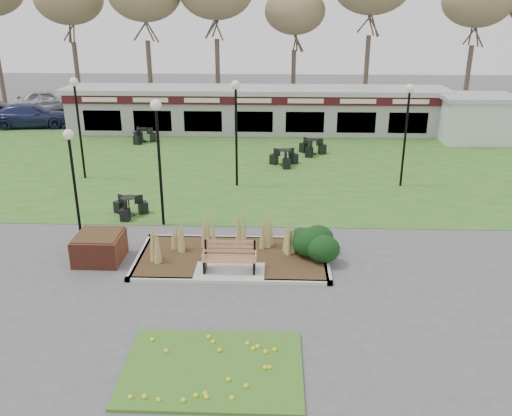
{
  "coord_description": "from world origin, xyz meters",
  "views": [
    {
      "loc": [
        1.41,
        -15.07,
        8.13
      ],
      "look_at": [
        0.76,
        2.0,
        1.56
      ],
      "focal_mm": 38.0,
      "sensor_mm": 36.0,
      "label": 1
    }
  ],
  "objects_px": {
    "bistro_set_a": "(129,209)",
    "bistro_set_c": "(312,149)",
    "service_hut": "(475,118)",
    "bistro_set_d": "(285,160)",
    "lamp_post_near_left": "(72,163)",
    "lamp_post_near_right": "(158,136)",
    "park_bench": "(230,256)",
    "lamp_post_far_right": "(408,113)",
    "bistro_set_b": "(143,137)",
    "lamp_post_mid_right": "(236,110)",
    "car_blue": "(32,116)",
    "brick_planter": "(99,247)",
    "lamp_post_far_left": "(77,106)",
    "food_pavilion": "(255,110)",
    "car_silver": "(47,100)"
  },
  "relations": [
    {
      "from": "brick_planter",
      "to": "bistro_set_b",
      "type": "height_order",
      "value": "brick_planter"
    },
    {
      "from": "lamp_post_far_right",
      "to": "bistro_set_c",
      "type": "height_order",
      "value": "lamp_post_far_right"
    },
    {
      "from": "food_pavilion",
      "to": "bistro_set_c",
      "type": "distance_m",
      "value": 6.5
    },
    {
      "from": "service_hut",
      "to": "lamp_post_mid_right",
      "type": "relative_size",
      "value": 0.91
    },
    {
      "from": "food_pavilion",
      "to": "bistro_set_d",
      "type": "relative_size",
      "value": 15.92
    },
    {
      "from": "lamp_post_near_right",
      "to": "car_silver",
      "type": "distance_m",
      "value": 26.82
    },
    {
      "from": "lamp_post_near_left",
      "to": "lamp_post_near_right",
      "type": "relative_size",
      "value": 0.87
    },
    {
      "from": "park_bench",
      "to": "car_silver",
      "type": "xyz_separation_m",
      "value": [
        -16.6,
        26.75,
        0.22
      ]
    },
    {
      "from": "brick_planter",
      "to": "lamp_post_far_right",
      "type": "xyz_separation_m",
      "value": [
        11.66,
        8.18,
        2.95
      ]
    },
    {
      "from": "bistro_set_b",
      "to": "lamp_post_mid_right",
      "type": "bearing_deg",
      "value": -51.85
    },
    {
      "from": "lamp_post_far_right",
      "to": "bistro_set_c",
      "type": "relative_size",
      "value": 3.03
    },
    {
      "from": "bistro_set_b",
      "to": "bistro_set_d",
      "type": "height_order",
      "value": "bistro_set_b"
    },
    {
      "from": "bistro_set_a",
      "to": "bistro_set_c",
      "type": "height_order",
      "value": "bistro_set_c"
    },
    {
      "from": "lamp_post_near_left",
      "to": "car_silver",
      "type": "distance_m",
      "value": 27.43
    },
    {
      "from": "lamp_post_near_left",
      "to": "bistro_set_d",
      "type": "distance_m",
      "value": 12.88
    },
    {
      "from": "brick_planter",
      "to": "lamp_post_mid_right",
      "type": "relative_size",
      "value": 0.31
    },
    {
      "from": "service_hut",
      "to": "bistro_set_b",
      "type": "height_order",
      "value": "service_hut"
    },
    {
      "from": "lamp_post_far_right",
      "to": "car_blue",
      "type": "bearing_deg",
      "value": 152.3
    },
    {
      "from": "bistro_set_a",
      "to": "bistro_set_b",
      "type": "bearing_deg",
      "value": 100.73
    },
    {
      "from": "park_bench",
      "to": "bistro_set_d",
      "type": "relative_size",
      "value": 1.1
    },
    {
      "from": "food_pavilion",
      "to": "bistro_set_d",
      "type": "xyz_separation_m",
      "value": [
        1.88,
        -7.63,
        -1.18
      ]
    },
    {
      "from": "lamp_post_mid_right",
      "to": "car_silver",
      "type": "relative_size",
      "value": 1.02
    },
    {
      "from": "lamp_post_near_left",
      "to": "bistro_set_c",
      "type": "relative_size",
      "value": 2.7
    },
    {
      "from": "brick_planter",
      "to": "bistro_set_c",
      "type": "xyz_separation_m",
      "value": [
        7.83,
        13.56,
        -0.17
      ]
    },
    {
      "from": "lamp_post_far_left",
      "to": "park_bench",
      "type": "bearing_deg",
      "value": -50.43
    },
    {
      "from": "lamp_post_mid_right",
      "to": "car_blue",
      "type": "bearing_deg",
      "value": 140.95
    },
    {
      "from": "service_hut",
      "to": "bistro_set_c",
      "type": "height_order",
      "value": "service_hut"
    },
    {
      "from": "park_bench",
      "to": "car_blue",
      "type": "height_order",
      "value": "car_blue"
    },
    {
      "from": "bistro_set_b",
      "to": "bistro_set_a",
      "type": "bearing_deg",
      "value": -79.27
    },
    {
      "from": "brick_planter",
      "to": "bistro_set_c",
      "type": "height_order",
      "value": "brick_planter"
    },
    {
      "from": "service_hut",
      "to": "park_bench",
      "type": "bearing_deg",
      "value": -127.25
    },
    {
      "from": "park_bench",
      "to": "lamp_post_near_right",
      "type": "bearing_deg",
      "value": 126.92
    },
    {
      "from": "lamp_post_mid_right",
      "to": "bistro_set_a",
      "type": "relative_size",
      "value": 3.34
    },
    {
      "from": "lamp_post_near_right",
      "to": "bistro_set_d",
      "type": "relative_size",
      "value": 3.13
    },
    {
      "from": "lamp_post_near_right",
      "to": "bistro_set_a",
      "type": "xyz_separation_m",
      "value": [
        -1.55,
        0.9,
        -3.25
      ]
    },
    {
      "from": "lamp_post_near_right",
      "to": "lamp_post_mid_right",
      "type": "relative_size",
      "value": 0.99
    },
    {
      "from": "lamp_post_far_left",
      "to": "car_blue",
      "type": "relative_size",
      "value": 0.9
    },
    {
      "from": "lamp_post_near_left",
      "to": "car_silver",
      "type": "xyz_separation_m",
      "value": [
        -11.21,
        24.93,
        -2.25
      ]
    },
    {
      "from": "service_hut",
      "to": "car_silver",
      "type": "bearing_deg",
      "value": 163.35
    },
    {
      "from": "lamp_post_near_right",
      "to": "bistro_set_b",
      "type": "height_order",
      "value": "lamp_post_near_right"
    },
    {
      "from": "service_hut",
      "to": "bistro_set_d",
      "type": "distance_m",
      "value": 12.98
    },
    {
      "from": "lamp_post_near_right",
      "to": "park_bench",
      "type": "bearing_deg",
      "value": -53.08
    },
    {
      "from": "lamp_post_far_left",
      "to": "car_silver",
      "type": "xyz_separation_m",
      "value": [
        -8.72,
        17.21,
        -2.71
      ]
    },
    {
      "from": "food_pavilion",
      "to": "car_blue",
      "type": "xyz_separation_m",
      "value": [
        -15.26,
        1.04,
        -0.69
      ]
    },
    {
      "from": "lamp_post_mid_right",
      "to": "car_silver",
      "type": "bearing_deg",
      "value": 131.91
    },
    {
      "from": "bistro_set_a",
      "to": "bistro_set_c",
      "type": "bearing_deg",
      "value": 50.51
    },
    {
      "from": "lamp_post_near_right",
      "to": "food_pavilion",
      "type": "bearing_deg",
      "value": 79.65
    },
    {
      "from": "brick_planter",
      "to": "lamp_post_far_left",
      "type": "xyz_separation_m",
      "value": [
        -3.48,
        8.79,
        3.04
      ]
    },
    {
      "from": "lamp_post_far_right",
      "to": "bistro_set_c",
      "type": "distance_m",
      "value": 7.31
    },
    {
      "from": "service_hut",
      "to": "lamp_post_near_right",
      "type": "distance_m",
      "value": 21.59
    }
  ]
}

